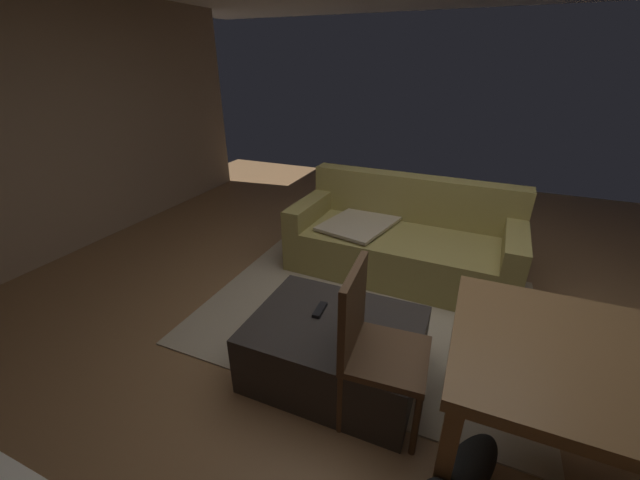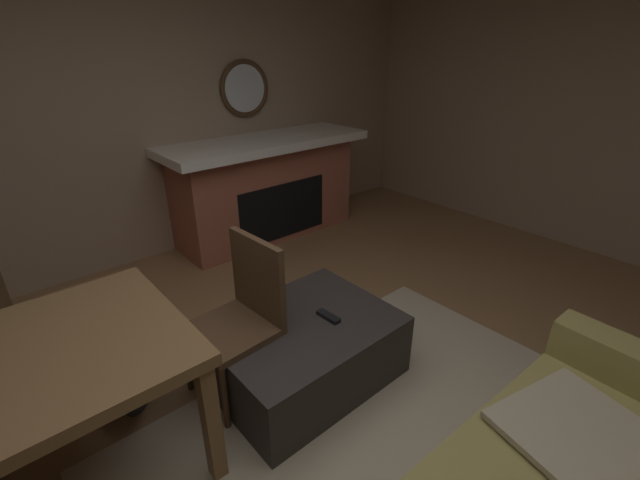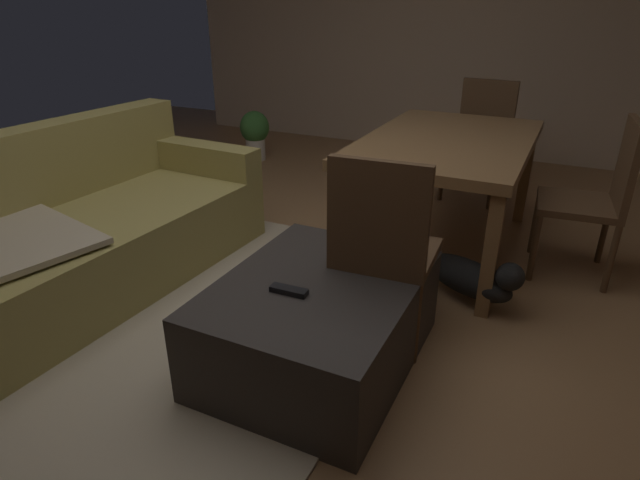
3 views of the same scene
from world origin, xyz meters
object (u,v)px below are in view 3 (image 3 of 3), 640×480
Objects in this scene: tv_remote at (289,290)px; dining_table at (447,150)px; ottoman_coffee_table at (319,322)px; dining_chair_west at (383,242)px; couch at (83,232)px; dining_chair_east at (481,133)px; potted_plant at (255,132)px; small_dog at (472,277)px; dining_chair_south at (599,191)px.

tv_remote is 0.10× the size of dining_table.
dining_chair_west is at bearing -34.49° from ottoman_coffee_table.
couch is 1.76m from dining_chair_west.
dining_chair_west is (0.27, -0.19, 0.32)m from ottoman_coffee_table.
dining_chair_east reaches higher than ottoman_coffee_table.
dining_chair_west is at bearing -137.49° from potted_plant.
dining_table is 1.69× the size of dining_chair_west.
couch reaches higher than dining_table.
dining_table is 3.16× the size of potted_plant.
ottoman_coffee_table is (-0.10, -1.55, -0.10)m from couch.
dining_chair_east is at bearing -34.54° from couch.
ottoman_coffee_table is at bearing 172.87° from dining_table.
ottoman_coffee_table is at bearing 145.51° from dining_chair_west.
dining_table is at bearing 0.28° from dining_chair_west.
ottoman_coffee_table is 1.53m from dining_table.
dining_table is at bearing 27.92° from small_dog.
dining_chair_east is (1.18, -0.01, -0.14)m from dining_table.
dining_chair_south is (1.36, -2.61, 0.22)m from couch.
dining_table is at bearing -7.13° from ottoman_coffee_table.
tv_remote is (-0.14, 0.07, 0.22)m from ottoman_coffee_table.
dining_chair_west is 1.60× the size of small_dog.
dining_table reaches higher than potted_plant.
couch is at bearing -169.16° from potted_plant.
ottoman_coffee_table is 0.27m from tv_remote.
potted_plant is (2.85, 1.98, -0.14)m from tv_remote.
dining_chair_west reaches higher than tv_remote.
dining_chair_south is at bearing -62.49° from couch.
dining_chair_west is 1.87× the size of potted_plant.
small_dog is at bearing -71.01° from couch.
couch reaches higher than tv_remote.
ottoman_coffee_table is 0.96m from small_dog.
dining_chair_south is (1.46, -1.06, 0.32)m from ottoman_coffee_table.
couch is 2.26× the size of dining_chair_east.
dining_chair_west is 0.73m from small_dog.
couch is at bearing 78.16° from tv_remote.
ottoman_coffee_table is at bearing 144.05° from dining_chair_south.
tv_remote is 2.78m from dining_chair_east.
dining_chair_east is 1.88m from small_dog.
dining_chair_south is at bearing -111.99° from potted_plant.
dining_chair_east is at bearing -4.12° from ottoman_coffee_table.
dining_chair_south and dining_chair_east have the same top height.
dining_chair_west is 2.35m from dining_chair_east.
small_dog is at bearing -32.60° from ottoman_coffee_table.
couch is 4.24× the size of potted_plant.
tv_remote is 1.15m from small_dog.
dining_chair_west is at bearing 143.72° from dining_chair_south.
tv_remote is 1.95m from dining_chair_south.
couch is at bearing 86.30° from ottoman_coffee_table.
ottoman_coffee_table is 1.83m from dining_chair_south.
dining_chair_south reaches higher than small_dog.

